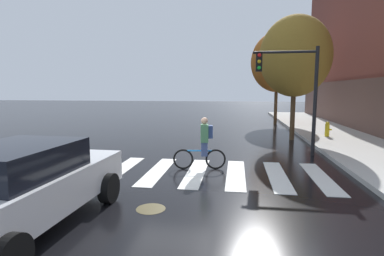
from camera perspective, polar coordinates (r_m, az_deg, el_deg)
name	(u,v)px	position (r m, az deg, el deg)	size (l,w,h in m)	color
ground_plane	(169,171)	(9.65, -4.28, -8.19)	(120.00, 120.00, 0.00)	black
crosswalk_stripes	(177,172)	(9.60, -2.89, -8.22)	(9.13, 3.34, 0.01)	silver
manhole_cover	(151,209)	(6.81, -7.78, -14.86)	(0.64, 0.64, 0.01)	#473D1E
sedan_near	(22,186)	(6.40, -29.46, -9.47)	(2.28, 4.66, 1.59)	silver
cyclist	(203,144)	(9.72, 2.15, -2.96)	(1.70, 0.39, 1.69)	black
traffic_light_near	(294,82)	(12.43, 18.63, 8.23)	(2.47, 0.28, 4.20)	black
fire_hydrant	(327,129)	(17.23, 24.17, -0.19)	(0.33, 0.22, 0.78)	gold
street_tree_near	(295,56)	(16.39, 18.87, 12.66)	(3.52, 3.52, 6.26)	#4C3823
street_tree_mid	(277,62)	(23.63, 15.78, 11.88)	(3.83, 3.83, 6.81)	#4C3823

